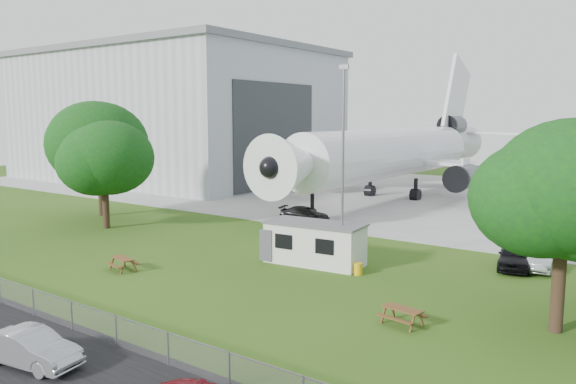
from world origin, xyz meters
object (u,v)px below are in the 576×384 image
Objects in this scene: site_cabin at (315,243)px; car_centre_sedan at (31,348)px; picnic_west at (123,270)px; airliner at (396,151)px; hangar at (175,115)px; picnic_east at (402,325)px.

site_cabin reaches higher than car_centre_sedan.
airliner is at bearing 103.19° from picnic_west.
site_cabin is 1.69× the size of car_centre_sedan.
site_cabin is at bearing -74.19° from airliner.
car_centre_sedan is (7.89, -48.28, -4.60)m from airliner.
car_centre_sedan is (-0.62, -18.22, -0.64)m from site_cabin.
car_centre_sedan is at bearing -47.83° from hangar.
airliner is 26.52× the size of picnic_east.
picnic_east is (8.75, -6.43, -1.31)m from site_cabin.
hangar reaches higher than site_cabin.
picnic_west is at bearing -46.67° from hangar.
airliner is at bearing -0.22° from car_centre_sedan.
car_centre_sedan is at bearing -39.28° from picnic_west.
airliner is 6.95× the size of site_cabin.
site_cabin is (8.51, -30.06, -3.96)m from airliner.
site_cabin reaches higher than picnic_east.
hangar reaches higher than picnic_west.
site_cabin is 11.71m from picnic_west.
airliner is 26.52× the size of picnic_west.
hangar is 65.92m from car_centre_sedan.
picnic_west is 1.00× the size of picnic_east.
airliner is at bearing -0.22° from hangar.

